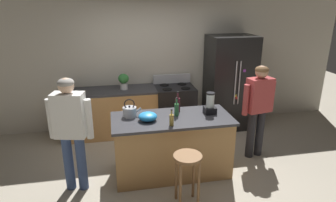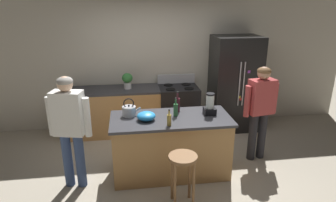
{
  "view_description": "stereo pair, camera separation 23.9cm",
  "coord_description": "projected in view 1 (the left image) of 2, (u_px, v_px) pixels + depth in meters",
  "views": [
    {
      "loc": [
        -0.82,
        -3.85,
        2.53
      ],
      "look_at": [
        0.0,
        0.3,
        1.06
      ],
      "focal_mm": 31.44,
      "sensor_mm": 36.0,
      "label": 1
    },
    {
      "loc": [
        -0.58,
        -3.89,
        2.53
      ],
      "look_at": [
        0.0,
        0.3,
        1.06
      ],
      "focal_mm": 31.44,
      "sensor_mm": 36.0,
      "label": 2
    }
  ],
  "objects": [
    {
      "name": "refrigerator",
      "position": [
        229.0,
        83.0,
        5.91
      ],
      "size": [
        0.9,
        0.73,
        1.87
      ],
      "color": "black",
      "rests_on": "ground_plane"
    },
    {
      "name": "person_by_sink_right",
      "position": [
        258.0,
        103.0,
        4.72
      ],
      "size": [
        0.6,
        0.29,
        1.56
      ],
      "color": "#26262B",
      "rests_on": "ground_plane"
    },
    {
      "name": "back_wall",
      "position": [
        152.0,
        61.0,
        5.92
      ],
      "size": [
        8.0,
        0.1,
        2.7
      ],
      "primitive_type": "cube",
      "color": "beige",
      "rests_on": "ground_plane"
    },
    {
      "name": "potted_plant",
      "position": [
        124.0,
        80.0,
        5.52
      ],
      "size": [
        0.2,
        0.2,
        0.3
      ],
      "color": "silver",
      "rests_on": "back_counter_run"
    },
    {
      "name": "bottle_vinegar",
      "position": [
        172.0,
        120.0,
        3.96
      ],
      "size": [
        0.06,
        0.06,
        0.24
      ],
      "color": "olive",
      "rests_on": "kitchen_island"
    },
    {
      "name": "bottle_wine",
      "position": [
        178.0,
        104.0,
        4.45
      ],
      "size": [
        0.08,
        0.08,
        0.32
      ],
      "color": "#471923",
      "rests_on": "kitchen_island"
    },
    {
      "name": "stove_range",
      "position": [
        175.0,
        108.0,
        5.88
      ],
      "size": [
        0.76,
        0.65,
        1.09
      ],
      "color": "black",
      "rests_on": "ground_plane"
    },
    {
      "name": "tea_kettle",
      "position": [
        130.0,
        111.0,
        4.27
      ],
      "size": [
        0.28,
        0.2,
        0.27
      ],
      "color": "#B7BABF",
      "rests_on": "kitchen_island"
    },
    {
      "name": "kitchen_island",
      "position": [
        172.0,
        145.0,
        4.4
      ],
      "size": [
        1.75,
        0.8,
        0.91
      ],
      "color": "#B7844C",
      "rests_on": "ground_plane"
    },
    {
      "name": "mixing_bowl",
      "position": [
        148.0,
        117.0,
        4.13
      ],
      "size": [
        0.26,
        0.26,
        0.12
      ],
      "primitive_type": "ellipsoid",
      "color": "#268CD8",
      "rests_on": "kitchen_island"
    },
    {
      "name": "ground_plane",
      "position": [
        172.0,
        171.0,
        4.55
      ],
      "size": [
        14.0,
        14.0,
        0.0
      ],
      "primitive_type": "plane",
      "color": "#B2A893"
    },
    {
      "name": "person_by_island_left",
      "position": [
        71.0,
        125.0,
        3.84
      ],
      "size": [
        0.6,
        0.3,
        1.61
      ],
      "color": "#384C7A",
      "rests_on": "ground_plane"
    },
    {
      "name": "back_counter_run",
      "position": [
        115.0,
        112.0,
        5.7
      ],
      "size": [
        2.0,
        0.64,
        0.91
      ],
      "color": "#B7844C",
      "rests_on": "ground_plane"
    },
    {
      "name": "blender_appliance",
      "position": [
        210.0,
        105.0,
        4.37
      ],
      "size": [
        0.17,
        0.17,
        0.32
      ],
      "color": "black",
      "rests_on": "kitchen_island"
    },
    {
      "name": "bottle_olive_oil",
      "position": [
        177.0,
        109.0,
        4.29
      ],
      "size": [
        0.07,
        0.07,
        0.28
      ],
      "color": "#2D6638",
      "rests_on": "kitchen_island"
    },
    {
      "name": "bar_stool",
      "position": [
        187.0,
        167.0,
        3.67
      ],
      "size": [
        0.36,
        0.36,
        0.71
      ],
      "color": "brown",
      "rests_on": "ground_plane"
    }
  ]
}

